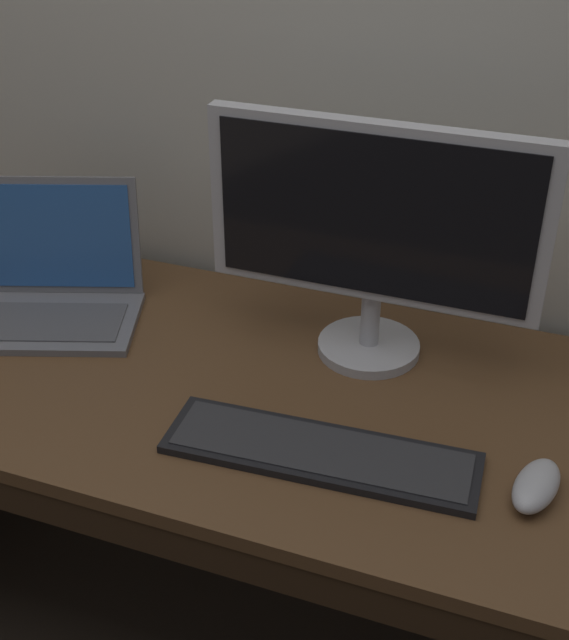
{
  "coord_description": "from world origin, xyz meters",
  "views": [
    {
      "loc": [
        0.48,
        -1.1,
        1.58
      ],
      "look_at": [
        0.07,
        0.0,
        0.86
      ],
      "focal_mm": 47.33,
      "sensor_mm": 36.0,
      "label": 1
    }
  ],
  "objects_px": {
    "laptop_space_gray": "(58,286)",
    "external_monitor": "(374,230)",
    "wired_keyboard": "(321,453)",
    "computer_mouse": "(536,486)"
  },
  "relations": [
    {
      "from": "laptop_space_gray",
      "to": "external_monitor",
      "type": "height_order",
      "value": "external_monitor"
    },
    {
      "from": "laptop_space_gray",
      "to": "wired_keyboard",
      "type": "relative_size",
      "value": 0.75
    },
    {
      "from": "computer_mouse",
      "to": "laptop_space_gray",
      "type": "bearing_deg",
      "value": 179.82
    },
    {
      "from": "laptop_space_gray",
      "to": "computer_mouse",
      "type": "xyz_separation_m",
      "value": [
        0.94,
        -0.21,
        -0.04
      ]
    },
    {
      "from": "laptop_space_gray",
      "to": "computer_mouse",
      "type": "bearing_deg",
      "value": -12.52
    },
    {
      "from": "external_monitor",
      "to": "computer_mouse",
      "type": "bearing_deg",
      "value": -39.32
    },
    {
      "from": "wired_keyboard",
      "to": "computer_mouse",
      "type": "height_order",
      "value": "computer_mouse"
    },
    {
      "from": "external_monitor",
      "to": "computer_mouse",
      "type": "distance_m",
      "value": 0.49
    },
    {
      "from": "computer_mouse",
      "to": "external_monitor",
      "type": "bearing_deg",
      "value": 153.01
    },
    {
      "from": "laptop_space_gray",
      "to": "external_monitor",
      "type": "bearing_deg",
      "value": 5.84
    }
  ]
}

